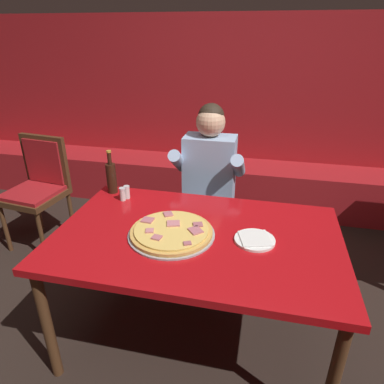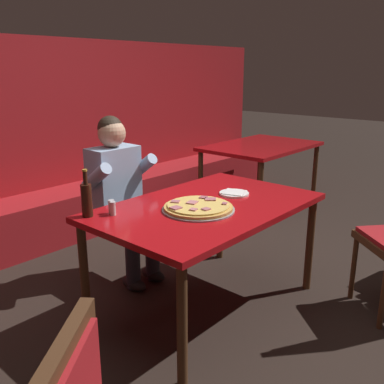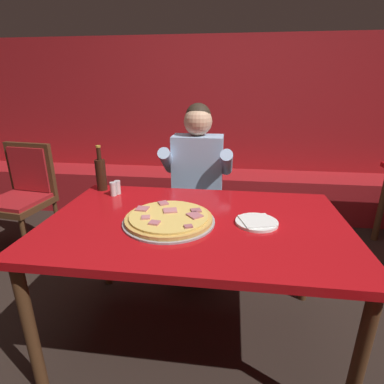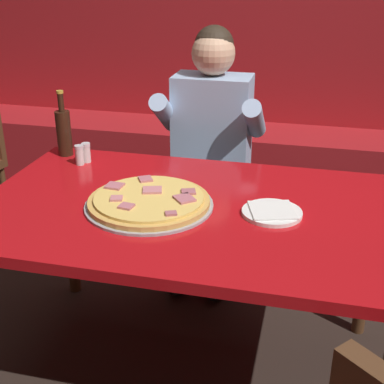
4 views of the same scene
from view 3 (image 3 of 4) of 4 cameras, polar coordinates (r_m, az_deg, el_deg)
ground_plane at (r=1.96m, az=0.55°, el=-25.58°), size 24.00×24.00×0.00m
booth_wall_panel at (r=3.58m, az=4.87°, el=12.52°), size 6.80×0.16×1.90m
booth_bench at (r=3.44m, az=4.27°, el=-0.14°), size 6.46×0.48×0.46m
main_dining_table at (r=1.56m, az=0.63°, el=-7.72°), size 1.52×0.96×0.75m
pizza at (r=1.50m, az=-4.43°, el=-5.07°), size 0.46×0.46×0.05m
plate_white_paper at (r=1.52m, az=12.21°, el=-5.61°), size 0.21×0.21×0.02m
beer_bottle at (r=2.02m, az=-16.96°, el=3.40°), size 0.07×0.07×0.29m
shaker_oregano at (r=1.91m, az=-14.80°, el=0.43°), size 0.04×0.04×0.09m
shaker_black_pepper at (r=1.93m, az=-13.98°, el=0.75°), size 0.04×0.04×0.09m
diner_seated_blue_shirt at (r=2.27m, az=0.84°, el=1.98°), size 0.53×0.53×1.27m
dining_chair_by_booth at (r=2.88m, az=-29.42°, el=0.09°), size 0.49×0.49×0.94m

